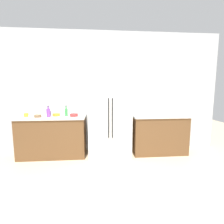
% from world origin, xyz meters
% --- Properties ---
extents(ground_plane, '(11.18, 11.18, 0.00)m').
position_xyz_m(ground_plane, '(0.00, 0.00, 0.00)').
color(ground_plane, tan).
extents(kitchen_back_panel, '(5.59, 0.10, 2.89)m').
position_xyz_m(kitchen_back_panel, '(0.00, 1.72, 1.45)').
color(kitchen_back_panel, silver).
rests_on(kitchen_back_panel, ground_plane).
extents(counter_left, '(1.48, 0.63, 0.92)m').
position_xyz_m(counter_left, '(-1.26, 1.36, 0.46)').
color(counter_left, brown).
rests_on(counter_left, ground_plane).
extents(counter_right, '(1.29, 0.63, 0.92)m').
position_xyz_m(counter_right, '(1.21, 1.36, 0.46)').
color(counter_right, brown).
rests_on(counter_right, ground_plane).
extents(refrigerator, '(0.94, 0.70, 1.85)m').
position_xyz_m(refrigerator, '(0.03, 1.31, 0.93)').
color(refrigerator, white).
rests_on(refrigerator, ground_plane).
extents(toaster, '(0.23, 0.17, 0.17)m').
position_xyz_m(toaster, '(1.35, 1.46, 1.01)').
color(toaster, silver).
rests_on(toaster, counter_right).
extents(bottle_a, '(0.08, 0.08, 0.25)m').
position_xyz_m(bottle_a, '(-1.30, 1.26, 1.02)').
color(bottle_a, purple).
rests_on(bottle_a, counter_left).
extents(bottle_b, '(0.07, 0.07, 0.24)m').
position_xyz_m(bottle_b, '(-0.94, 1.35, 1.01)').
color(bottle_b, green).
rests_on(bottle_b, counter_left).
extents(cup_a, '(0.08, 0.08, 0.10)m').
position_xyz_m(cup_a, '(-0.82, 1.45, 0.97)').
color(cup_a, white).
rests_on(cup_a, counter_left).
extents(cup_b, '(0.10, 0.10, 0.08)m').
position_xyz_m(cup_b, '(-1.81, 1.35, 0.96)').
color(cup_b, yellow).
rests_on(cup_b, counter_left).
extents(cup_c, '(0.09, 0.09, 0.10)m').
position_xyz_m(cup_c, '(-1.35, 1.46, 0.97)').
color(cup_c, black).
rests_on(cup_c, counter_left).
extents(bowl_a, '(0.18, 0.18, 0.07)m').
position_xyz_m(bowl_a, '(-0.76, 1.30, 0.95)').
color(bowl_a, red).
rests_on(bowl_a, counter_left).
extents(bowl_b, '(0.17, 0.17, 0.06)m').
position_xyz_m(bowl_b, '(-1.17, 1.39, 0.95)').
color(bowl_b, orange).
rests_on(bowl_b, counter_left).
extents(bowl_c, '(0.15, 0.15, 0.06)m').
position_xyz_m(bowl_c, '(-1.52, 1.24, 0.95)').
color(bowl_c, brown).
rests_on(bowl_c, counter_left).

